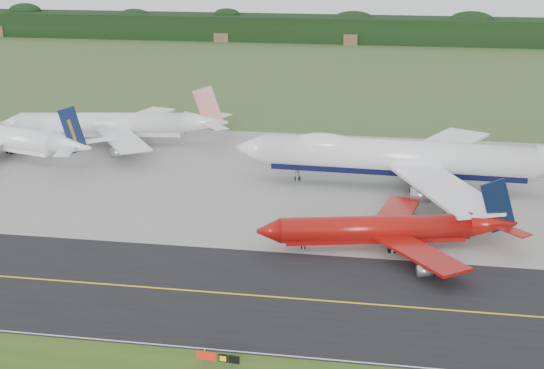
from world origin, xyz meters
The scene contains 11 objects.
ground centered at (0.00, 0.00, 0.00)m, with size 600.00×600.00×0.00m, color #3C5527.
taxiway centered at (0.00, -4.00, 0.01)m, with size 400.00×32.00×0.02m, color black.
apron centered at (0.00, 51.00, 0.01)m, with size 400.00×78.00×0.01m, color gray.
taxiway_centreline centered at (0.00, -4.00, 0.03)m, with size 400.00×0.40×0.00m, color gold.
taxiway_edge_line centered at (0.00, -19.50, 0.03)m, with size 400.00×0.25×0.00m, color silver.
horizon_treeline centered at (0.00, 273.76, 5.47)m, with size 700.00×25.00×12.00m.
jet_ba_747 centered at (24.95, 49.10, 6.39)m, with size 74.60×61.84×18.77m.
jet_red_737 centered at (21.61, 17.02, 3.24)m, with size 43.02×34.46×11.71m.
jet_star_tail centered at (-46.11, 71.91, 4.92)m, with size 55.92×46.28×14.77m.
taxiway_sign centered at (2.21, -23.27, 1.25)m, with size 5.31×0.61×1.77m.
edge_marker_center centered at (-0.12, -20.50, 0.25)m, with size 0.16×0.16×0.50m, color yellow.
Camera 1 is at (21.63, -100.23, 48.88)m, focal length 50.00 mm.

